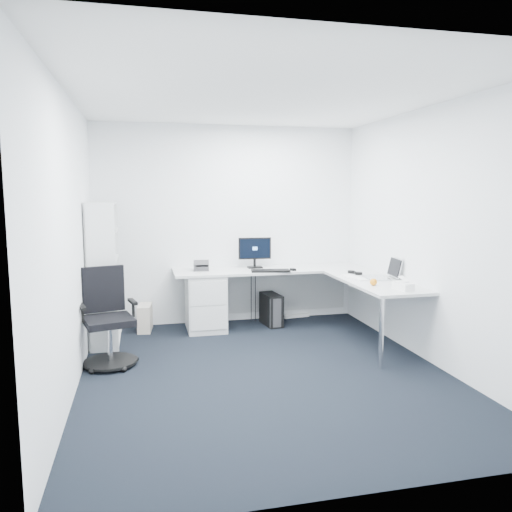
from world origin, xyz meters
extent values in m
plane|color=black|center=(0.00, 0.00, 0.00)|extent=(4.20, 4.20, 0.00)
plane|color=white|center=(0.00, 0.00, 2.70)|extent=(4.20, 4.20, 0.00)
cube|color=white|center=(0.00, 2.10, 1.35)|extent=(3.60, 0.02, 2.70)
cube|color=white|center=(0.00, -2.10, 1.35)|extent=(3.60, 0.02, 2.70)
cube|color=white|center=(-1.80, 0.00, 1.35)|extent=(0.02, 4.20, 2.70)
cube|color=white|center=(1.80, 0.00, 1.35)|extent=(0.02, 4.20, 2.70)
cube|color=#BCBEBE|center=(-0.38, 1.72, 0.38)|extent=(0.49, 0.62, 0.76)
cube|color=black|center=(0.52, 1.75, 0.21)|extent=(0.25, 0.46, 0.43)
cube|color=beige|center=(-1.16, 1.83, 0.17)|extent=(0.21, 0.38, 0.35)
cube|color=white|center=(0.98, 2.05, 0.02)|extent=(0.39, 0.11, 0.04)
cube|color=black|center=(0.45, 1.49, 0.79)|extent=(0.52, 0.24, 0.02)
cube|color=black|center=(0.76, 1.51, 0.79)|extent=(0.07, 0.10, 0.03)
cube|color=white|center=(1.31, 0.81, 0.79)|extent=(0.18, 0.43, 0.01)
sphere|color=orange|center=(1.32, 0.32, 0.82)|extent=(0.08, 0.08, 0.08)
cube|color=white|center=(1.51, 0.02, 0.82)|extent=(0.15, 0.25, 0.08)
camera|label=1|loc=(-1.17, -4.68, 1.83)|focal=35.00mm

